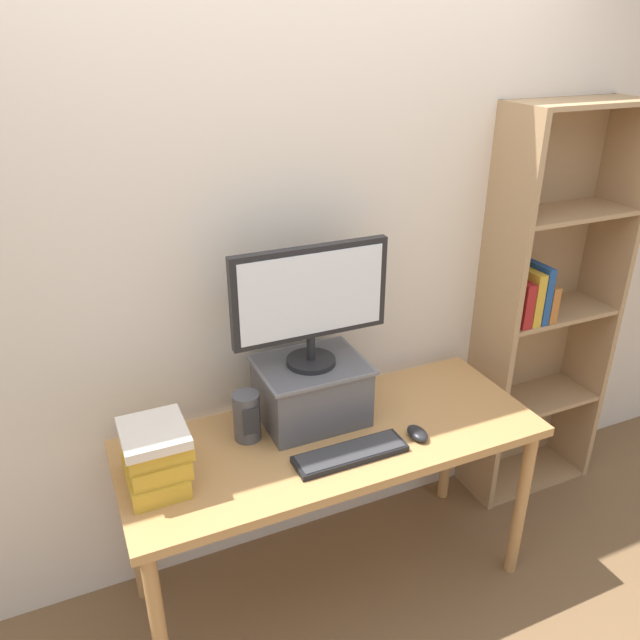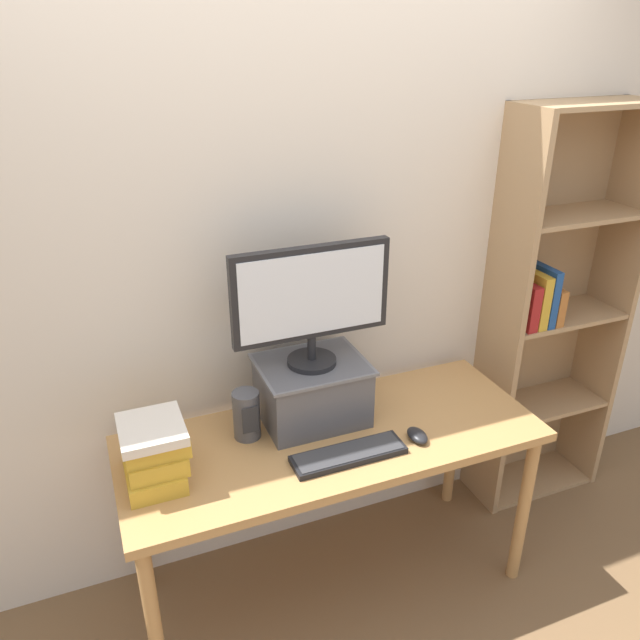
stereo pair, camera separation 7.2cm
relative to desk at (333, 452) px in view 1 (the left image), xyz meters
The scene contains 10 objects.
ground_plane 0.67m from the desk, ahead, with size 12.00×12.00×0.00m, color brown.
back_wall 0.74m from the desk, 90.00° to the left, with size 7.00×0.08×2.60m.
desk is the anchor object (origin of this frame).
bookshelf_unit 1.23m from the desk, 11.62° to the left, with size 0.64×0.28×1.87m.
riser_box 0.25m from the desk, 101.69° to the left, with size 0.40×0.32×0.24m.
computer_monitor 0.60m from the desk, 101.81° to the left, with size 0.59×0.18×0.46m.
keyboard 0.17m from the desk, 88.43° to the right, with size 0.41×0.12×0.02m.
computer_mouse 0.33m from the desk, 27.42° to the right, with size 0.06×0.10×0.04m.
book_stack 0.67m from the desk, behind, with size 0.21×0.27×0.22m.
desk_speaker 0.36m from the desk, 159.43° to the left, with size 0.10×0.10×0.19m.
Camera 1 is at (-0.83, -1.73, 2.13)m, focal length 35.00 mm.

